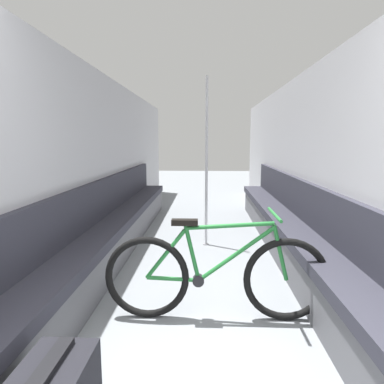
# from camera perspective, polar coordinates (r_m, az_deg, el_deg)

# --- Properties ---
(wall_left) EXTENTS (0.10, 9.97, 2.23)m
(wall_left) POSITION_cam_1_polar(r_m,az_deg,el_deg) (4.52, -14.92, 4.72)
(wall_left) COLOR #B2B2B7
(wall_left) RESTS_ON ground
(wall_right) EXTENTS (0.10, 9.97, 2.23)m
(wall_right) POSITION_cam_1_polar(r_m,az_deg,el_deg) (4.49, 18.29, 4.56)
(wall_right) COLOR #B2B2B7
(wall_right) RESTS_ON ground
(bench_seat_row_left) EXTENTS (0.40, 5.63, 0.93)m
(bench_seat_row_left) POSITION_cam_1_polar(r_m,az_deg,el_deg) (4.38, -12.50, -5.83)
(bench_seat_row_left) COLOR #5B5B60
(bench_seat_row_left) RESTS_ON ground
(bench_seat_row_right) EXTENTS (0.40, 5.63, 0.93)m
(bench_seat_row_right) POSITION_cam_1_polar(r_m,az_deg,el_deg) (4.36, 15.68, -6.03)
(bench_seat_row_right) COLOR #5B5B60
(bench_seat_row_right) RESTS_ON ground
(bicycle) EXTENTS (1.74, 0.46, 0.86)m
(bicycle) POSITION_cam_1_polar(r_m,az_deg,el_deg) (2.74, 3.99, -13.78)
(bicycle) COLOR black
(bicycle) RESTS_ON ground
(grab_pole_near) EXTENTS (0.08, 0.08, 2.21)m
(grab_pole_near) POSITION_cam_1_polar(r_m,az_deg,el_deg) (4.49, 2.42, 4.49)
(grab_pole_near) COLOR gray
(grab_pole_near) RESTS_ON ground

